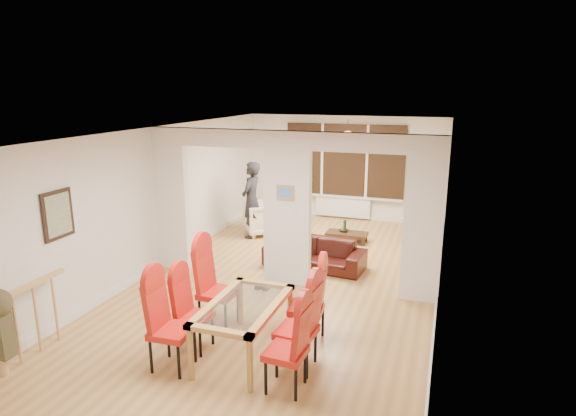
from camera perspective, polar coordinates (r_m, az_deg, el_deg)
The scene contains 24 objects.
floor at distance 8.43m, azimuth -0.08°, elevation -8.74°, with size 5.00×9.00×0.01m, color #B78849.
room_walls at distance 8.02m, azimuth -0.09°, elevation -0.15°, with size 5.00×9.00×2.60m, color silver, non-canonical shape.
divider_wall at distance 8.02m, azimuth -0.09°, elevation -0.15°, with size 5.00×0.18×2.60m, color white.
bay_window_blinds at distance 12.19m, azimuth 6.70°, elevation 5.64°, with size 3.00×0.08×1.80m, color black.
radiator at distance 12.38m, azimuth 6.51°, elevation 0.12°, with size 1.40×0.08×0.50m, color white.
pendant_light at distance 10.94m, azimuth 7.07°, elevation 8.10°, with size 0.36×0.36×0.36m, color orange.
stair_newel at distance 6.88m, azimuth -28.01°, elevation -10.98°, with size 0.40×1.20×1.10m, color tan, non-canonical shape.
wall_poster at distance 7.22m, azimuth -25.63°, elevation -0.71°, with size 0.04×0.52×0.67m, color gray.
pillar_photo at distance 7.86m, azimuth -0.32°, elevation 1.81°, with size 0.30×0.03×0.25m, color #4C8CD8.
dining_table at distance 6.21m, azimuth -5.17°, elevation -14.07°, with size 0.84×1.49×0.70m, color #B28141, non-canonical shape.
dining_chair_la at distance 5.98m, azimuth -13.63°, elevation -13.27°, with size 0.45×0.45×1.13m, color red, non-canonical shape.
dining_chair_lb at distance 6.35m, azimuth -11.08°, elevation -12.00°, with size 0.41×0.41×1.02m, color red, non-canonical shape.
dining_chair_lc at distance 6.81m, azimuth -8.28°, elevation -9.24°, with size 0.47×0.47×1.18m, color red, non-canonical shape.
dining_chair_ra at distance 5.47m, azimuth -0.27°, elevation -16.02°, with size 0.42×0.42×1.06m, color red, non-canonical shape.
dining_chair_rb at distance 5.82m, azimuth 1.01°, elevation -13.66°, with size 0.45×0.45×1.12m, color red, non-canonical shape.
dining_chair_rc at distance 6.41m, azimuth 2.21°, elevation -11.08°, with size 0.44×0.44×1.09m, color red, non-canonical shape.
sofa at distance 9.02m, azimuth 3.15°, elevation -5.37°, with size 1.85×0.73×0.54m, color black.
armchair at distance 11.02m, azimuth -2.97°, elevation -1.19°, with size 0.82×0.79×0.74m, color beige.
person at distance 10.68m, azimuth -4.35°, elevation 0.96°, with size 0.41×0.62×1.70m, color black.
television at distance 10.87m, azimuth 15.06°, elevation -2.42°, with size 0.12×0.94×0.54m, color black.
coffee_table at distance 10.59m, azimuth 6.95°, elevation -3.43°, with size 0.88×0.44×0.20m, color #342011, non-canonical shape.
bottle at distance 10.63m, azimuth 6.75°, elevation -2.03°, with size 0.07×0.07×0.27m, color #143F19.
bowl at distance 10.61m, azimuth 6.62°, elevation -2.67°, with size 0.20×0.20×0.05m, color #342011.
shoes at distance 8.17m, azimuth -2.94°, elevation -9.19°, with size 0.22×0.24×0.09m, color black, non-canonical shape.
Camera 1 is at (2.51, -7.35, 3.27)m, focal length 30.00 mm.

